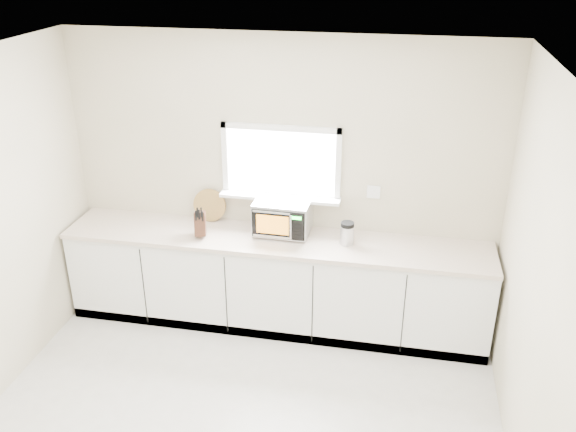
# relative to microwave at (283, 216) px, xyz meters

# --- Properties ---
(back_wall) EXTENTS (4.00, 0.17, 2.70)m
(back_wall) POSITION_rel_microwave_xyz_m (-0.05, 0.18, 0.27)
(back_wall) COLOR beige
(back_wall) RESTS_ON ground
(cabinets) EXTENTS (3.92, 0.60, 0.88)m
(cabinets) POSITION_rel_microwave_xyz_m (-0.05, -0.12, -0.65)
(cabinets) COLOR white
(cabinets) RESTS_ON ground
(countertop) EXTENTS (3.92, 0.64, 0.04)m
(countertop) POSITION_rel_microwave_xyz_m (-0.05, -0.13, -0.19)
(countertop) COLOR beige
(countertop) RESTS_ON cabinets
(microwave) EXTENTS (0.51, 0.43, 0.32)m
(microwave) POSITION_rel_microwave_xyz_m (0.00, 0.00, 0.00)
(microwave) COLOR black
(microwave) RESTS_ON countertop
(knife_block) EXTENTS (0.15, 0.23, 0.30)m
(knife_block) POSITION_rel_microwave_xyz_m (-0.73, -0.21, -0.04)
(knife_block) COLOR #4A271A
(knife_block) RESTS_ON countertop
(cutting_board) EXTENTS (0.32, 0.08, 0.32)m
(cutting_board) POSITION_rel_microwave_xyz_m (-0.74, 0.12, -0.01)
(cutting_board) COLOR #AC8542
(cutting_board) RESTS_ON countertop
(coffee_grinder) EXTENTS (0.15, 0.15, 0.21)m
(coffee_grinder) POSITION_rel_microwave_xyz_m (0.60, -0.11, -0.06)
(coffee_grinder) COLOR silver
(coffee_grinder) RESTS_ON countertop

